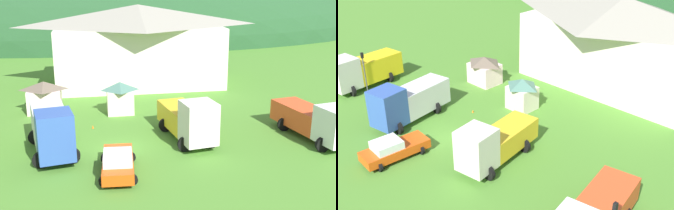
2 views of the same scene
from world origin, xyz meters
TOP-DOWN VIEW (x-y plane):
  - ground_plane at (0.00, 0.00)m, footprint 200.00×200.00m
  - forested_hill_backdrop at (0.00, 68.87)m, footprint 124.40×60.00m
  - depot_building at (3.50, 19.79)m, footprint 19.88×10.81m
  - play_shed_cream at (0.50, 8.61)m, footprint 2.55×2.27m
  - play_shed_pink at (-6.35, 10.17)m, footprint 3.22×2.58m
  - box_truck_blue at (-4.89, -0.13)m, footprint 3.90×7.81m
  - heavy_rig_striped at (5.10, 0.63)m, footprint 3.76×7.58m
  - heavy_rig_white at (14.75, -0.92)m, footprint 4.00×8.12m
  - service_pickup_orange at (-0.59, -4.32)m, footprint 2.58×5.16m
  - traffic_cone_near_pickup at (-2.07, 4.77)m, footprint 0.36×0.36m

SIDE VIEW (x-z plane):
  - ground_plane at x=0.00m, z-range 0.00..0.00m
  - forested_hill_backdrop at x=0.00m, z-range -18.54..18.54m
  - traffic_cone_near_pickup at x=-2.07m, z-range -0.26..0.26m
  - service_pickup_orange at x=-0.59m, z-range 0.00..1.66m
  - play_shed_pink at x=-6.35m, z-range 0.04..2.96m
  - play_shed_cream at x=0.50m, z-range 0.05..2.99m
  - heavy_rig_white at x=14.75m, z-range 0.00..3.20m
  - heavy_rig_striped at x=5.10m, z-range -0.08..3.51m
  - box_truck_blue at x=-4.89m, z-range 0.03..3.74m
  - depot_building at x=3.50m, z-range 0.14..9.26m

